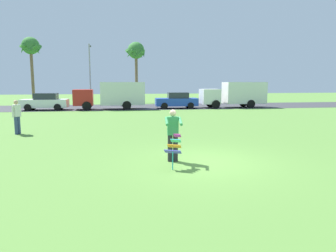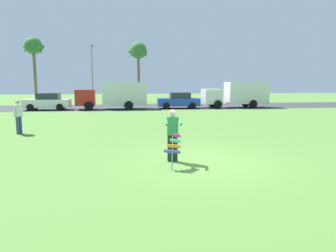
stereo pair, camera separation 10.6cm
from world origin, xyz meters
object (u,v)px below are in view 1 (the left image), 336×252
at_px(parked_truck_red_cab, 114,95).
at_px(streetlight_pole, 90,70).
at_px(person_kite_flyer, 173,133).
at_px(kite_held, 174,147).
at_px(parked_car_white, 45,102).
at_px(person_walker_near, 17,116).
at_px(palm_tree_left_near, 31,48).
at_px(parked_truck_white_box, 236,94).
at_px(parked_car_blue, 177,101).
at_px(palm_tree_right_near, 136,53).

height_order(parked_truck_red_cab, streetlight_pole, streetlight_pole).
relative_size(person_kite_flyer, kite_held, 1.68).
bearing_deg(parked_car_white, person_walker_near, -82.91).
distance_m(kite_held, palm_tree_left_near, 34.76).
bearing_deg(parked_truck_white_box, parked_car_blue, -179.99).
bearing_deg(streetlight_pole, kite_held, -80.32).
relative_size(parked_car_white, person_walker_near, 2.45).
height_order(kite_held, parked_truck_white_box, parked_truck_white_box).
height_order(parked_truck_red_cab, parked_truck_white_box, same).
bearing_deg(parked_car_white, palm_tree_right_near, 45.81).
bearing_deg(parked_car_white, palm_tree_left_near, 109.29).
relative_size(palm_tree_right_near, person_walker_near, 4.41).
xyz_separation_m(kite_held, streetlight_pole, (-4.85, 28.42, 3.33)).
height_order(streetlight_pole, person_walker_near, streetlight_pole).
distance_m(parked_car_blue, palm_tree_right_near, 11.45).
bearing_deg(parked_car_blue, palm_tree_left_near, 147.01).
relative_size(kite_held, streetlight_pole, 0.15).
xyz_separation_m(palm_tree_left_near, person_walker_near, (5.45, -24.57, -5.79)).
relative_size(kite_held, palm_tree_left_near, 0.13).
relative_size(parked_car_blue, streetlight_pole, 0.61).
bearing_deg(palm_tree_left_near, kite_held, -69.17).
relative_size(parked_car_white, streetlight_pole, 0.60).
distance_m(person_kite_flyer, parked_truck_white_box, 23.04).
distance_m(kite_held, person_walker_near, 10.02).
bearing_deg(palm_tree_right_near, parked_truck_white_box, -44.02).
bearing_deg(parked_car_white, person_kite_flyer, -67.41).
bearing_deg(parked_truck_white_box, parked_truck_red_cab, -180.00).
bearing_deg(parked_car_white, parked_car_blue, -0.00).
xyz_separation_m(parked_car_white, parked_truck_red_cab, (6.38, -0.00, 0.64)).
relative_size(parked_car_white, parked_truck_red_cab, 0.63).
height_order(parked_truck_white_box, palm_tree_left_near, palm_tree_left_near).
distance_m(parked_truck_red_cab, parked_car_blue, 6.26).
bearing_deg(person_walker_near, parked_car_blue, 52.11).
distance_m(parked_car_white, person_walker_near, 14.08).
height_order(parked_truck_red_cab, palm_tree_left_near, palm_tree_left_near).
distance_m(parked_car_white, parked_truck_red_cab, 6.42).
bearing_deg(person_walker_near, parked_truck_red_cab, 71.61).
height_order(person_kite_flyer, parked_car_white, person_kite_flyer).
xyz_separation_m(parked_car_white, person_walker_near, (1.74, -13.97, 0.16)).
bearing_deg(parked_car_white, streetlight_pole, 62.74).
relative_size(kite_held, parked_truck_red_cab, 0.15).
height_order(parked_car_white, streetlight_pole, streetlight_pole).
height_order(parked_truck_red_cab, palm_tree_right_near, palm_tree_right_near).
xyz_separation_m(parked_truck_red_cab, parked_car_blue, (6.23, -0.00, -0.64)).
relative_size(person_kite_flyer, parked_truck_red_cab, 0.26).
distance_m(kite_held, streetlight_pole, 29.02).
relative_size(kite_held, palm_tree_right_near, 0.13).
xyz_separation_m(kite_held, palm_tree_left_near, (-12.17, 31.99, 6.06)).
xyz_separation_m(person_kite_flyer, parked_car_blue, (4.05, 20.58, -0.18)).
height_order(parked_car_white, palm_tree_left_near, palm_tree_left_near).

